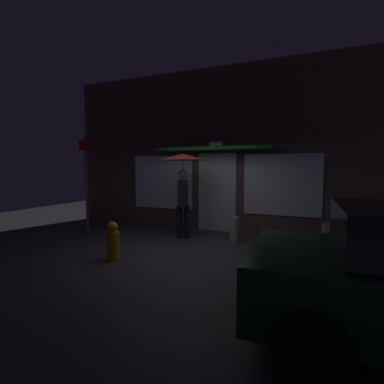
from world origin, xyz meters
The scene contains 7 objects.
ground_plane centered at (0.00, 0.00, 0.00)m, with size 18.00×18.00×0.00m, color #38353A.
building_facade centered at (0.00, 2.34, 2.26)m, with size 9.50×1.00×4.57m.
person_with_umbrella centered at (-0.50, 0.97, 1.69)m, with size 1.22×1.22×2.14m.
street_sign_post centered at (-3.35, 0.68, 1.50)m, with size 0.40×0.07×2.67m.
sidewalk_bollard centered at (0.81, 1.11, 0.31)m, with size 0.22×0.22×0.61m, color #B2A899.
sidewalk_bollard_2 centered at (2.86, 1.55, 0.26)m, with size 0.27×0.27×0.52m, color #9E998E.
fire_hydrant centered at (-1.01, -1.15, 0.35)m, with size 0.25×0.25×0.75m.
Camera 1 is at (2.60, -5.68, 1.79)m, focal length 27.43 mm.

